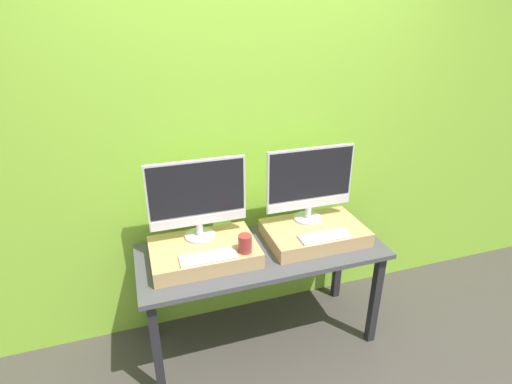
% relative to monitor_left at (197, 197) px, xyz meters
% --- Properties ---
extents(ground_plane, '(12.00, 12.00, 0.00)m').
position_rel_monitor_left_xyz_m(ground_plane, '(0.36, -0.42, -1.06)').
color(ground_plane, '#423D38').
extents(wall_back, '(8.00, 0.04, 2.60)m').
position_rel_monitor_left_xyz_m(wall_back, '(0.36, 0.25, 0.24)').
color(wall_back, '#8CC638').
rests_on(wall_back, ground_plane).
extents(workbench, '(1.51, 0.61, 0.71)m').
position_rel_monitor_left_xyz_m(workbench, '(0.36, -0.12, -0.44)').
color(workbench, '#47474C').
rests_on(workbench, ground_plane).
extents(wooden_riser_left, '(0.61, 0.41, 0.09)m').
position_rel_monitor_left_xyz_m(wooden_riser_left, '(0.00, -0.10, -0.31)').
color(wooden_riser_left, tan).
rests_on(wooden_riser_left, workbench).
extents(monitor_left, '(0.57, 0.18, 0.49)m').
position_rel_monitor_left_xyz_m(monitor_left, '(0.00, 0.00, 0.00)').
color(monitor_left, silver).
rests_on(monitor_left, wooden_riser_left).
extents(keyboard_left, '(0.32, 0.11, 0.01)m').
position_rel_monitor_left_xyz_m(keyboard_left, '(0.00, -0.24, -0.26)').
color(keyboard_left, silver).
rests_on(keyboard_left, wooden_riser_left).
extents(mug, '(0.08, 0.08, 0.10)m').
position_rel_monitor_left_xyz_m(mug, '(0.21, -0.24, -0.21)').
color(mug, '#9E332D').
rests_on(mug, wooden_riser_left).
extents(wooden_riser_right, '(0.61, 0.41, 0.09)m').
position_rel_monitor_left_xyz_m(wooden_riser_right, '(0.71, -0.10, -0.31)').
color(wooden_riser_right, tan).
rests_on(wooden_riser_right, workbench).
extents(monitor_right, '(0.57, 0.18, 0.49)m').
position_rel_monitor_left_xyz_m(monitor_right, '(0.71, 0.00, 0.00)').
color(monitor_right, silver).
rests_on(monitor_right, wooden_riser_right).
extents(keyboard_right, '(0.32, 0.11, 0.01)m').
position_rel_monitor_left_xyz_m(keyboard_right, '(0.71, -0.24, -0.26)').
color(keyboard_right, silver).
rests_on(keyboard_right, wooden_riser_right).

